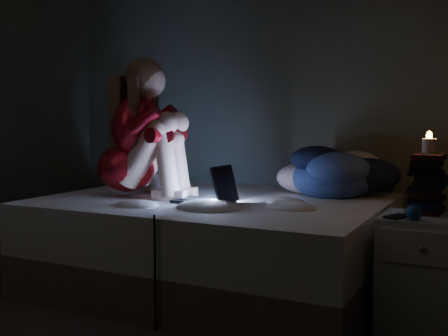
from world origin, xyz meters
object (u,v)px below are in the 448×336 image
Objects in this scene: nightstand at (426,275)px; woman at (126,128)px; bed at (214,242)px; laptop at (204,183)px; phone at (397,217)px; candle at (429,145)px.

woman is at bearing 178.72° from nightstand.
nightstand is (1.35, -0.21, 0.01)m from bed.
bed is 2.33× the size of woman.
laptop reaches higher than phone.
candle is at bearing -6.79° from woman.
woman reaches higher than candle.
candle is 0.57× the size of phone.
bed is at bearing 8.27° from woman.
phone is at bearing -3.17° from laptop.
candle reaches higher than phone.
laptop is at bearing -162.94° from phone.
bed is 1.50m from candle.
woman is 6.56× the size of phone.
candle reaches higher than bed.
bed is at bearing 102.72° from laptop.
nightstand is at bearing -78.36° from candle.
candle is (-0.02, 0.09, 0.66)m from nightstand.
bed is at bearing 175.07° from candle.
phone is at bearing -13.31° from woman.
laptop is at bearing -79.54° from bed.
phone reaches higher than nightstand.
candle is (1.90, 0.06, -0.08)m from woman.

